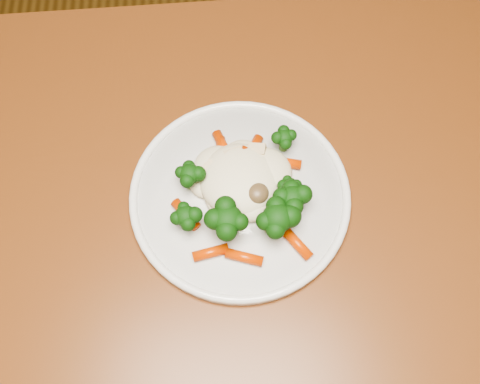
# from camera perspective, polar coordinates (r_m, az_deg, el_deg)

# --- Properties ---
(dining_table) EXTENTS (1.15, 0.80, 0.75)m
(dining_table) POSITION_cam_1_polar(r_m,az_deg,el_deg) (0.79, 3.35, -7.93)
(dining_table) COLOR brown
(dining_table) RESTS_ON ground
(plate) EXTENTS (0.26, 0.26, 0.01)m
(plate) POSITION_cam_1_polar(r_m,az_deg,el_deg) (0.71, -0.00, -0.49)
(plate) COLOR white
(plate) RESTS_ON dining_table
(meal) EXTENTS (0.16, 0.17, 0.05)m
(meal) POSITION_cam_1_polar(r_m,az_deg,el_deg) (0.68, 0.46, -0.07)
(meal) COLOR #F0E4C0
(meal) RESTS_ON plate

